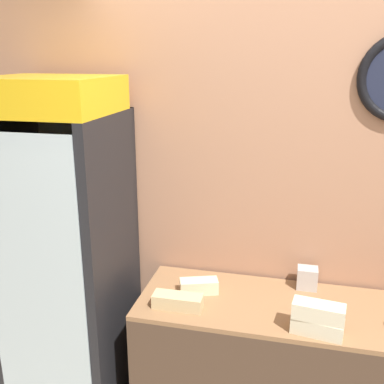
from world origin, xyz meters
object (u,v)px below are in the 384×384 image
at_px(sandwich_flat_left, 199,286).
at_px(sandwich_flat_right, 178,301).
at_px(sandwich_stack_bottom, 317,326).
at_px(sandwich_stack_middle, 319,311).
at_px(napkin_dispenser, 307,278).
at_px(beverage_cooler, 70,247).

height_order(sandwich_flat_left, sandwich_flat_right, sandwich_flat_left).
bearing_deg(sandwich_flat_left, sandwich_stack_bottom, -21.50).
height_order(sandwich_stack_middle, sandwich_flat_left, sandwich_stack_middle).
distance_m(sandwich_stack_bottom, sandwich_stack_middle, 0.08).
bearing_deg(sandwich_flat_right, sandwich_stack_middle, -5.76).
bearing_deg(sandwich_flat_left, napkin_dispenser, 18.24).
relative_size(beverage_cooler, sandwich_flat_right, 7.96).
bearing_deg(napkin_dispenser, sandwich_stack_bottom, -84.26).
bearing_deg(beverage_cooler, sandwich_stack_middle, -9.49).
relative_size(sandwich_stack_bottom, sandwich_flat_left, 1.11).
bearing_deg(sandwich_stack_middle, beverage_cooler, 170.51).
bearing_deg(sandwich_flat_right, beverage_cooler, 166.79).
distance_m(beverage_cooler, sandwich_flat_right, 0.71).
bearing_deg(napkin_dispenser, sandwich_stack_middle, -84.26).
height_order(beverage_cooler, napkin_dispenser, beverage_cooler).
xyz_separation_m(sandwich_stack_bottom, sandwich_stack_middle, (0.00, 0.00, 0.08)).
xyz_separation_m(sandwich_stack_middle, napkin_dispenser, (-0.04, 0.43, -0.06)).
relative_size(sandwich_flat_left, napkin_dispenser, 1.85).
bearing_deg(sandwich_flat_left, sandwich_stack_middle, -21.50).
bearing_deg(sandwich_stack_bottom, sandwich_flat_right, 174.24).
distance_m(sandwich_stack_bottom, sandwich_flat_left, 0.66).
distance_m(sandwich_stack_middle, sandwich_flat_left, 0.67).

